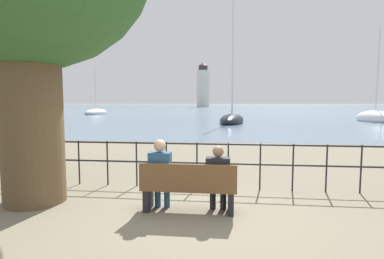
{
  "coord_description": "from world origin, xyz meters",
  "views": [
    {
      "loc": [
        0.66,
        -5.21,
        1.95
      ],
      "look_at": [
        0.0,
        0.5,
        1.43
      ],
      "focal_mm": 28.0,
      "sensor_mm": 36.0,
      "label": 1
    }
  ],
  "objects_px": {
    "seated_person_right": "(218,176)",
    "sailboat_2": "(96,112)",
    "sailboat_0": "(232,120)",
    "sailboat_1": "(375,118)",
    "park_bench": "(188,189)",
    "seated_person_left": "(160,171)",
    "harbor_lighthouse": "(203,86)",
    "sailboat_3": "(7,121)"
  },
  "relations": [
    {
      "from": "seated_person_right",
      "to": "sailboat_2",
      "type": "distance_m",
      "value": 49.03
    },
    {
      "from": "sailboat_0",
      "to": "sailboat_1",
      "type": "relative_size",
      "value": 1.2
    },
    {
      "from": "park_bench",
      "to": "sailboat_2",
      "type": "xyz_separation_m",
      "value": [
        -21.54,
        43.86,
        -0.14
      ]
    },
    {
      "from": "sailboat_0",
      "to": "park_bench",
      "type": "bearing_deg",
      "value": -84.53
    },
    {
      "from": "sailboat_1",
      "to": "sailboat_2",
      "type": "relative_size",
      "value": 1.2
    },
    {
      "from": "park_bench",
      "to": "sailboat_2",
      "type": "height_order",
      "value": "sailboat_2"
    },
    {
      "from": "sailboat_0",
      "to": "seated_person_left",
      "type": "bearing_deg",
      "value": -85.81
    },
    {
      "from": "park_bench",
      "to": "harbor_lighthouse",
      "type": "xyz_separation_m",
      "value": [
        -9.96,
        130.4,
        8.83
      ]
    },
    {
      "from": "park_bench",
      "to": "seated_person_right",
      "type": "bearing_deg",
      "value": 8.44
    },
    {
      "from": "seated_person_left",
      "to": "seated_person_right",
      "type": "relative_size",
      "value": 1.08
    },
    {
      "from": "harbor_lighthouse",
      "to": "park_bench",
      "type": "bearing_deg",
      "value": -85.63
    },
    {
      "from": "harbor_lighthouse",
      "to": "sailboat_0",
      "type": "bearing_deg",
      "value": -84.05
    },
    {
      "from": "park_bench",
      "to": "seated_person_left",
      "type": "xyz_separation_m",
      "value": [
        -0.52,
        0.07,
        0.28
      ]
    },
    {
      "from": "harbor_lighthouse",
      "to": "sailboat_3",
      "type": "bearing_deg",
      "value": -94.66
    },
    {
      "from": "sailboat_2",
      "to": "sailboat_0",
      "type": "bearing_deg",
      "value": -40.61
    },
    {
      "from": "harbor_lighthouse",
      "to": "sailboat_1",
      "type": "bearing_deg",
      "value": -75.93
    },
    {
      "from": "sailboat_1",
      "to": "sailboat_2",
      "type": "height_order",
      "value": "sailboat_1"
    },
    {
      "from": "sailboat_3",
      "to": "harbor_lighthouse",
      "type": "xyz_separation_m",
      "value": [
        9.03,
        110.69,
        8.96
      ]
    },
    {
      "from": "seated_person_right",
      "to": "sailboat_3",
      "type": "xyz_separation_m",
      "value": [
        -19.51,
        19.63,
        -0.36
      ]
    },
    {
      "from": "park_bench",
      "to": "sailboat_3",
      "type": "height_order",
      "value": "sailboat_3"
    },
    {
      "from": "seated_person_left",
      "to": "sailboat_0",
      "type": "height_order",
      "value": "sailboat_0"
    },
    {
      "from": "park_bench",
      "to": "seated_person_left",
      "type": "relative_size",
      "value": 1.31
    },
    {
      "from": "seated_person_right",
      "to": "sailboat_1",
      "type": "bearing_deg",
      "value": 60.76
    },
    {
      "from": "park_bench",
      "to": "sailboat_3",
      "type": "relative_size",
      "value": 0.2
    },
    {
      "from": "park_bench",
      "to": "sailboat_2",
      "type": "distance_m",
      "value": 48.86
    },
    {
      "from": "sailboat_0",
      "to": "harbor_lighthouse",
      "type": "distance_m",
      "value": 107.82
    },
    {
      "from": "seated_person_right",
      "to": "sailboat_2",
      "type": "relative_size",
      "value": 0.14
    },
    {
      "from": "sailboat_1",
      "to": "harbor_lighthouse",
      "type": "distance_m",
      "value": 106.51
    },
    {
      "from": "sailboat_2",
      "to": "harbor_lighthouse",
      "type": "relative_size",
      "value": 0.42
    },
    {
      "from": "park_bench",
      "to": "seated_person_right",
      "type": "distance_m",
      "value": 0.57
    },
    {
      "from": "seated_person_left",
      "to": "sailboat_2",
      "type": "distance_m",
      "value": 48.57
    },
    {
      "from": "seated_person_right",
      "to": "sailboat_0",
      "type": "relative_size",
      "value": 0.1
    },
    {
      "from": "park_bench",
      "to": "harbor_lighthouse",
      "type": "distance_m",
      "value": 131.08
    },
    {
      "from": "sailboat_0",
      "to": "sailboat_1",
      "type": "bearing_deg",
      "value": 23.29
    },
    {
      "from": "park_bench",
      "to": "harbor_lighthouse",
      "type": "height_order",
      "value": "harbor_lighthouse"
    },
    {
      "from": "harbor_lighthouse",
      "to": "sailboat_2",
      "type": "bearing_deg",
      "value": -97.62
    },
    {
      "from": "sailboat_1",
      "to": "sailboat_2",
      "type": "bearing_deg",
      "value": 148.51
    },
    {
      "from": "park_bench",
      "to": "sailboat_0",
      "type": "bearing_deg",
      "value": 87.13
    },
    {
      "from": "sailboat_1",
      "to": "sailboat_3",
      "type": "height_order",
      "value": "sailboat_1"
    },
    {
      "from": "sailboat_2",
      "to": "seated_person_left",
      "type": "bearing_deg",
      "value": -63.15
    },
    {
      "from": "sailboat_0",
      "to": "sailboat_2",
      "type": "xyz_separation_m",
      "value": [
        -22.72,
        20.33,
        -0.04
      ]
    },
    {
      "from": "seated_person_right",
      "to": "harbor_lighthouse",
      "type": "distance_m",
      "value": 131.03
    }
  ]
}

